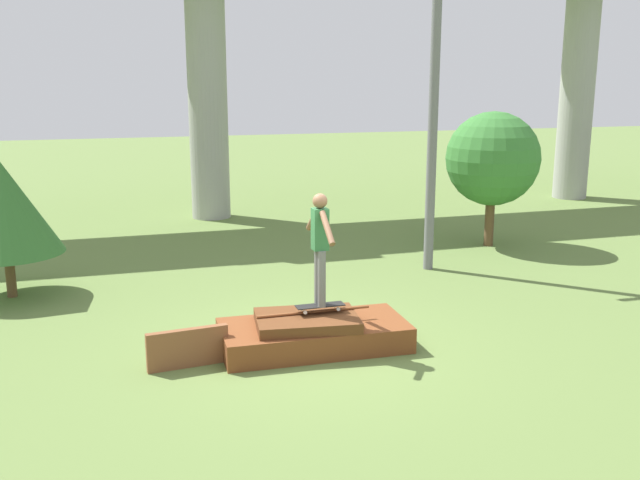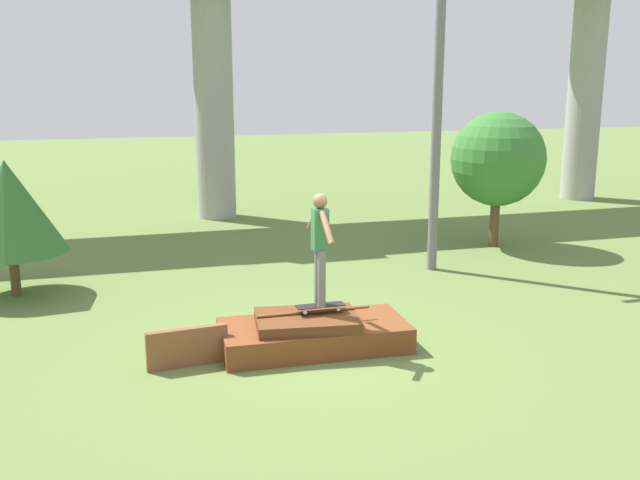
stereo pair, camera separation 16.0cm
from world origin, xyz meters
The scene contains 8 objects.
ground_plane centered at (0.00, 0.00, 0.00)m, with size 80.00×80.00×0.00m, color olive.
scrap_pile centered at (-0.02, -0.01, 0.23)m, with size 2.82×1.35×0.59m.
scrap_plank_loose centered at (-1.90, -0.19, 0.28)m, with size 1.15×0.23×0.56m.
skateboard centered at (0.08, -0.03, 0.66)m, with size 0.73×0.22×0.09m.
skater centered at (0.08, -0.03, 1.65)m, with size 0.22×1.20×1.68m.
utility_pole centered at (3.59, 3.66, 3.34)m, with size 1.30×0.20×6.43m.
tree_behind_left centered at (-4.66, 4.06, 1.68)m, with size 2.02×2.02×2.53m.
tree_behind_right centered at (5.90, 5.20, 2.10)m, with size 2.21×2.21×3.21m.
Camera 1 is at (-2.81, -9.70, 3.98)m, focal length 40.00 mm.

